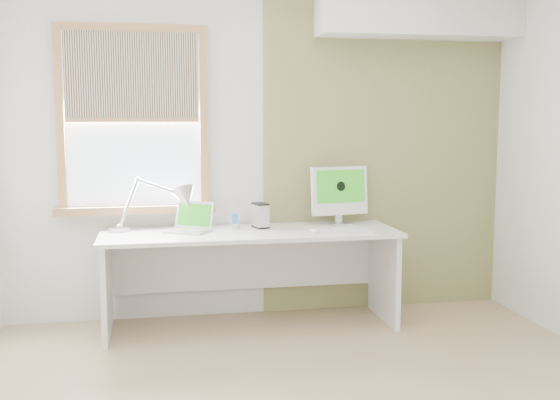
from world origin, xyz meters
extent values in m
cube|color=silver|center=(0.00, 1.76, 1.30)|extent=(4.00, 0.02, 2.60)
cube|color=silver|center=(0.00, -1.76, 1.30)|extent=(4.00, 0.02, 2.60)
cube|color=olive|center=(1.00, 1.74, 1.30)|extent=(2.00, 0.02, 2.60)
cube|color=white|center=(1.20, 1.57, 2.40)|extent=(1.60, 0.40, 0.42)
cube|color=#B07A47|center=(-1.53, 1.72, 1.55)|extent=(0.06, 0.06, 1.42)
cube|color=#B07A47|center=(-0.47, 1.72, 1.55)|extent=(0.06, 0.06, 1.42)
cube|color=#B07A47|center=(-1.00, 1.72, 2.23)|extent=(1.00, 0.06, 0.06)
cube|color=#B07A47|center=(-1.00, 1.70, 0.87)|extent=(1.20, 0.14, 0.06)
cube|color=#D1E2F9|center=(-1.00, 1.74, 1.55)|extent=(1.00, 0.01, 1.30)
cube|color=beige|center=(-1.00, 1.70, 1.88)|extent=(0.98, 0.02, 0.65)
cube|color=#B07A47|center=(-1.00, 1.70, 1.55)|extent=(0.98, 0.03, 0.03)
cube|color=white|center=(-0.16, 1.38, 0.71)|extent=(2.20, 0.70, 0.03)
cube|color=white|center=(-1.21, 1.38, 0.35)|extent=(0.04, 0.64, 0.70)
cube|color=white|center=(0.89, 1.38, 0.35)|extent=(0.04, 0.64, 0.70)
cube|color=white|center=(-0.16, 1.70, 0.45)|extent=(2.08, 0.02, 0.48)
cylinder|color=silver|center=(-1.12, 1.57, 0.74)|extent=(0.18, 0.18, 0.02)
sphere|color=silver|center=(-1.12, 1.57, 0.76)|extent=(0.05, 0.05, 0.05)
cylinder|color=silver|center=(-1.05, 1.57, 0.93)|extent=(0.17, 0.04, 0.36)
sphere|color=silver|center=(-0.98, 1.58, 1.11)|extent=(0.05, 0.05, 0.04)
cylinder|color=silver|center=(-0.82, 1.58, 1.05)|extent=(0.33, 0.04, 0.14)
sphere|color=silver|center=(-0.66, 1.57, 0.99)|extent=(0.04, 0.04, 0.04)
cone|color=silver|center=(-0.63, 1.58, 0.96)|extent=(0.27, 0.29, 0.22)
cube|color=silver|center=(-0.62, 1.42, 0.74)|extent=(0.37, 0.35, 0.02)
cube|color=#B2B5B7|center=(-0.62, 1.42, 0.75)|extent=(0.29, 0.25, 0.00)
cube|color=silver|center=(-0.56, 1.51, 0.85)|extent=(0.29, 0.22, 0.20)
cube|color=#207713|center=(-0.57, 1.50, 0.85)|extent=(0.25, 0.18, 0.16)
cylinder|color=silver|center=(-0.26, 1.51, 0.74)|extent=(0.08, 0.08, 0.02)
cube|color=silver|center=(-0.26, 1.51, 0.81)|extent=(0.06, 0.02, 0.11)
cube|color=#194C99|center=(-0.26, 1.51, 0.81)|extent=(0.05, 0.01, 0.08)
cube|color=silver|center=(-0.06, 1.52, 0.82)|extent=(0.12, 0.16, 0.19)
cube|color=black|center=(-0.06, 1.52, 0.91)|extent=(0.13, 0.17, 0.01)
cube|color=black|center=(-0.06, 1.52, 0.74)|extent=(0.13, 0.17, 0.01)
cube|color=silver|center=(0.58, 1.56, 0.74)|extent=(0.19, 0.18, 0.01)
cube|color=silver|center=(0.58, 1.59, 0.82)|extent=(0.06, 0.03, 0.15)
cube|color=white|center=(0.58, 1.58, 1.00)|extent=(0.47, 0.15, 0.38)
cube|color=#207713|center=(0.58, 1.55, 1.03)|extent=(0.41, 0.09, 0.26)
cylinder|color=black|center=(0.58, 1.55, 1.03)|extent=(0.08, 0.02, 0.08)
cube|color=white|center=(0.49, 1.23, 0.74)|extent=(0.46, 0.17, 0.02)
cube|color=white|center=(0.49, 1.23, 0.75)|extent=(0.43, 0.13, 0.00)
ellipsoid|color=white|center=(0.30, 1.22, 0.75)|extent=(0.07, 0.11, 0.03)
camera|label=1|loc=(-0.86, -3.45, 1.57)|focal=42.72mm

